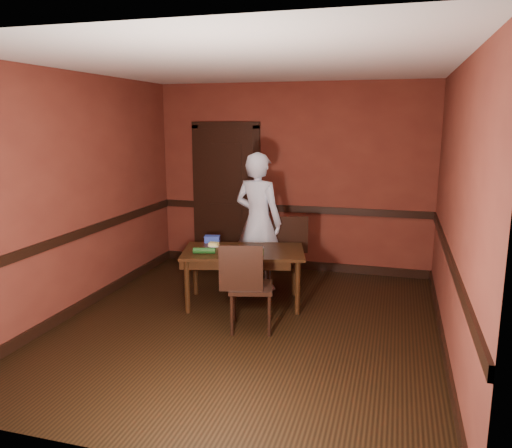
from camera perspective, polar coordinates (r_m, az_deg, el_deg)
The scene contains 22 objects.
floor at distance 5.48m, azimuth -1.02°, elevation -11.54°, with size 4.00×4.50×0.01m, color black.
ceiling at distance 5.06m, azimuth -1.14°, elevation 17.79°, with size 4.00×4.50×0.01m, color silver.
wall_back at distance 7.26m, azimuth 4.12°, elevation 5.26°, with size 4.00×0.02×2.70m, color #5E261C.
wall_front at distance 3.07m, azimuth -13.45°, elevation -4.04°, with size 4.00×0.02×2.70m, color #5E261C.
wall_left at distance 5.99m, azimuth -19.73°, elevation 3.22°, with size 0.02×4.50×2.70m, color #5E261C.
wall_right at distance 4.91m, azimuth 21.85°, elevation 1.32°, with size 0.02×4.50×2.70m, color #5E261C.
dado_back at distance 7.31m, azimuth 4.05°, elevation 1.75°, with size 4.00×0.03×0.10m, color black.
dado_left at distance 6.06m, azimuth -19.32°, elevation -0.99°, with size 0.03×4.50×0.10m, color black.
dado_right at distance 5.01m, azimuth 21.29°, elevation -3.74°, with size 0.03×4.50×0.10m, color black.
baseboard_back at distance 7.50m, azimuth 3.96°, elevation -4.58°, with size 4.00×0.03×0.12m, color black.
baseboard_left at distance 6.29m, azimuth -18.80°, elevation -8.48°, with size 0.03×4.50×0.12m, color black.
baseboard_right at distance 5.28m, azimuth 20.60°, elevation -12.56°, with size 0.03×4.50×0.12m, color black.
door at distance 7.53m, azimuth -3.44°, elevation 3.52°, with size 1.05×0.07×2.20m.
dining_table at distance 6.00m, azimuth -1.42°, elevation -6.08°, with size 1.42×0.80×0.66m, color black.
chair_far at distance 6.33m, azimuth 3.01°, elevation -3.73°, with size 0.45×0.45×0.96m, color black, non-canonical shape.
chair_near at distance 5.25m, azimuth -0.56°, elevation -7.04°, with size 0.44×0.44×0.95m, color black, non-canonical shape.
person at distance 6.41m, azimuth 0.26°, elevation 0.26°, with size 0.65×0.43×1.78m, color silver.
sandwich_plate at distance 5.79m, azimuth -1.35°, elevation -3.14°, with size 0.23×0.23×0.06m.
sauce_jar at distance 5.68m, azimuth 0.52°, elevation -3.11°, with size 0.08×0.08×0.09m.
cheese_saucer at distance 6.11m, azimuth -4.85°, elevation -2.36°, with size 0.15×0.15×0.05m.
food_tub at distance 6.30m, azimuth -5.03°, elevation -1.71°, with size 0.22×0.17×0.08m.
wrapped_veg at distance 5.77m, azimuth -5.93°, elevation -3.05°, with size 0.07×0.07×0.26m, color #154417.
Camera 1 is at (1.47, -4.81, 2.17)m, focal length 35.00 mm.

